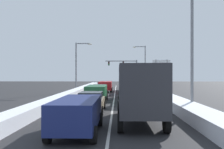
% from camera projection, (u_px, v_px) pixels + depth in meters
% --- Properties ---
extents(ground_plane, '(132.67, 132.67, 0.00)m').
position_uv_depth(ground_plane, '(114.00, 100.00, 25.61)').
color(ground_plane, '#28282B').
extents(lane_stripe_between_right_lane_and_center_lane, '(0.14, 56.13, 0.01)m').
position_uv_depth(lane_stripe_between_right_lane_and_center_lane, '(115.00, 96.00, 30.72)').
color(lane_stripe_between_right_lane_and_center_lane, silver).
rests_on(lane_stripe_between_right_lane_and_center_lane, ground).
extents(snow_bank_right_shoulder, '(1.75, 56.13, 0.79)m').
position_uv_depth(snow_bank_right_shoulder, '(156.00, 93.00, 30.59)').
color(snow_bank_right_shoulder, white).
rests_on(snow_bank_right_shoulder, ground).
extents(snow_bank_left_shoulder, '(1.28, 56.13, 0.78)m').
position_uv_depth(snow_bank_left_shoulder, '(74.00, 93.00, 30.84)').
color(snow_bank_left_shoulder, white).
rests_on(snow_bank_left_shoulder, ground).
extents(box_truck_right_lane_nearest, '(2.53, 7.20, 3.36)m').
position_uv_depth(box_truck_right_lane_nearest, '(139.00, 90.00, 13.92)').
color(box_truck_right_lane_nearest, slate).
rests_on(box_truck_right_lane_nearest, ground).
extents(sedan_white_right_lane_second, '(2.00, 4.50, 1.51)m').
position_uv_depth(sedan_white_right_lane_second, '(130.00, 97.00, 22.08)').
color(sedan_white_right_lane_second, silver).
rests_on(sedan_white_right_lane_second, ground).
extents(suv_black_right_lane_third, '(2.16, 4.90, 1.67)m').
position_uv_depth(suv_black_right_lane_third, '(127.00, 90.00, 27.98)').
color(suv_black_right_lane_third, black).
rests_on(suv_black_right_lane_third, ground).
extents(suv_silver_right_lane_fourth, '(2.16, 4.90, 1.67)m').
position_uv_depth(suv_silver_right_lane_fourth, '(126.00, 87.00, 34.81)').
color(suv_silver_right_lane_fourth, '#B7BABF').
rests_on(suv_silver_right_lane_fourth, ground).
extents(suv_charcoal_right_lane_fifth, '(2.16, 4.90, 1.67)m').
position_uv_depth(suv_charcoal_right_lane_fifth, '(125.00, 85.00, 40.79)').
color(suv_charcoal_right_lane_fifth, '#38383D').
rests_on(suv_charcoal_right_lane_fifth, ground).
extents(suv_navy_center_lane_nearest, '(2.16, 4.90, 1.67)m').
position_uv_depth(suv_navy_center_lane_nearest, '(78.00, 112.00, 11.40)').
color(suv_navy_center_lane_nearest, navy).
rests_on(suv_navy_center_lane_nearest, ground).
extents(sedan_tan_center_lane_second, '(2.00, 4.50, 1.51)m').
position_uv_depth(sedan_tan_center_lane_second, '(91.00, 102.00, 17.92)').
color(sedan_tan_center_lane_second, '#937F60').
rests_on(sedan_tan_center_lane_second, ground).
extents(suv_green_center_lane_third, '(2.16, 4.90, 1.67)m').
position_uv_depth(suv_green_center_lane_third, '(97.00, 92.00, 24.42)').
color(suv_green_center_lane_third, '#1E5633').
rests_on(suv_green_center_lane_third, ground).
extents(sedan_maroon_center_lane_fourth, '(2.00, 4.50, 1.51)m').
position_uv_depth(sedan_maroon_center_lane_fourth, '(100.00, 90.00, 30.54)').
color(sedan_maroon_center_lane_fourth, maroon).
rests_on(sedan_maroon_center_lane_fourth, ground).
extents(suv_red_center_lane_fifth, '(2.16, 4.90, 1.67)m').
position_uv_depth(suv_red_center_lane_fifth, '(105.00, 86.00, 37.57)').
color(suv_red_center_lane_fifth, maroon).
rests_on(suv_red_center_lane_fifth, ground).
extents(traffic_light_gantry, '(7.54, 0.47, 6.20)m').
position_uv_depth(traffic_light_gantry, '(127.00, 67.00, 56.14)').
color(traffic_light_gantry, slate).
rests_on(traffic_light_gantry, ground).
extents(street_lamp_right_near, '(2.66, 0.36, 9.22)m').
position_uv_depth(street_lamp_right_near, '(188.00, 40.00, 17.81)').
color(street_lamp_right_near, gray).
rests_on(street_lamp_right_near, ground).
extents(street_lamp_right_mid, '(2.66, 0.36, 8.62)m').
position_uv_depth(street_lamp_right_mid, '(144.00, 63.00, 48.42)').
color(street_lamp_right_mid, gray).
rests_on(street_lamp_right_mid, ground).
extents(street_lamp_left_mid, '(2.66, 0.36, 7.91)m').
position_uv_depth(street_lamp_left_mid, '(78.00, 62.00, 38.02)').
color(street_lamp_left_mid, gray).
rests_on(street_lamp_left_mid, ground).
extents(roadside_sign_right, '(3.20, 0.16, 5.50)m').
position_uv_depth(roadside_sign_right, '(161.00, 68.00, 42.73)').
color(roadside_sign_right, '#59595B').
rests_on(roadside_sign_right, ground).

